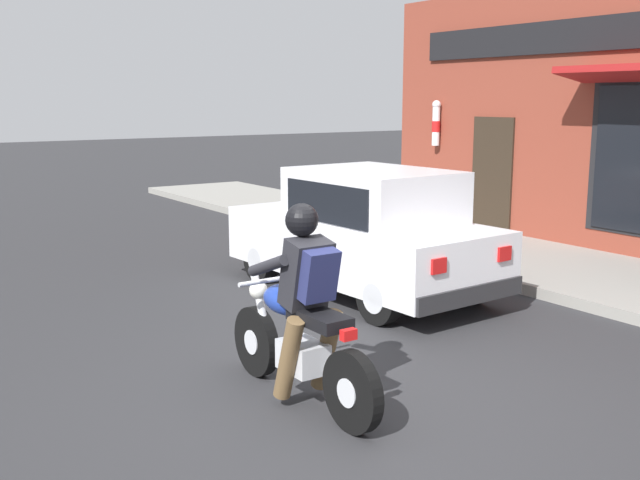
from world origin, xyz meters
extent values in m
plane|color=#2B2B2D|center=(0.00, 0.00, 0.00)|extent=(80.00, 80.00, 0.00)
cube|color=gray|center=(5.15, 3.00, 0.07)|extent=(2.60, 22.00, 0.14)
cube|color=#2D2319|center=(6.43, 4.55, 1.05)|extent=(0.04, 0.90, 2.10)
cylinder|color=white|center=(6.35, 5.91, 1.90)|extent=(0.14, 0.14, 0.70)
cylinder|color=red|center=(6.35, 5.91, 1.90)|extent=(0.15, 0.15, 0.20)
sphere|color=silver|center=(6.35, 5.91, 2.30)|extent=(0.16, 0.16, 0.16)
cylinder|color=black|center=(-0.24, 1.05, 0.31)|extent=(0.10, 0.62, 0.62)
cylinder|color=silver|center=(-0.24, 1.05, 0.31)|extent=(0.12, 0.22, 0.22)
cylinder|color=black|center=(-0.23, -0.35, 0.31)|extent=(0.10, 0.62, 0.62)
cylinder|color=silver|center=(-0.23, -0.35, 0.31)|extent=(0.12, 0.22, 0.22)
cube|color=silver|center=(-0.24, 0.30, 0.39)|extent=(0.28, 0.40, 0.24)
ellipsoid|color=#1E3899|center=(-0.24, 0.55, 0.80)|extent=(0.30, 0.52, 0.24)
cube|color=black|center=(-0.24, 0.07, 0.76)|extent=(0.26, 0.56, 0.10)
cylinder|color=silver|center=(-0.24, 0.95, 0.62)|extent=(0.07, 0.33, 0.68)
cylinder|color=silver|center=(-0.24, 0.83, 0.91)|extent=(0.56, 0.04, 0.04)
sphere|color=silver|center=(-0.24, 1.00, 0.79)|extent=(0.16, 0.16, 0.16)
cylinder|color=silver|center=(-0.08, -0.10, 0.29)|extent=(0.08, 0.55, 0.08)
cube|color=red|center=(-0.23, -0.30, 0.73)|extent=(0.12, 0.06, 0.08)
cylinder|color=brown|center=(-0.42, 0.23, 0.43)|extent=(0.14, 0.35, 0.71)
cylinder|color=brown|center=(-0.06, 0.23, 0.43)|extent=(0.14, 0.35, 0.71)
cube|color=#232328|center=(-0.24, 0.25, 1.08)|extent=(0.34, 0.33, 0.57)
cylinder|color=#232328|center=(-0.44, 0.49, 1.12)|extent=(0.09, 0.52, 0.26)
cylinder|color=#232328|center=(-0.04, 0.49, 1.12)|extent=(0.09, 0.52, 0.26)
sphere|color=black|center=(-0.24, 0.31, 1.49)|extent=(0.26, 0.26, 0.26)
cube|color=navy|center=(-0.24, 0.09, 1.10)|extent=(0.28, 0.24, 0.42)
cylinder|color=black|center=(1.50, 4.02, 0.30)|extent=(0.21, 0.61, 0.60)
cylinder|color=silver|center=(1.50, 4.02, 0.30)|extent=(0.21, 0.34, 0.33)
cylinder|color=black|center=(2.94, 4.08, 0.30)|extent=(0.21, 0.61, 0.60)
cylinder|color=silver|center=(2.94, 4.08, 0.30)|extent=(0.21, 0.34, 0.33)
cylinder|color=black|center=(1.60, 1.62, 0.30)|extent=(0.21, 0.61, 0.60)
cylinder|color=silver|center=(1.60, 1.62, 0.30)|extent=(0.21, 0.34, 0.33)
cylinder|color=black|center=(3.04, 1.68, 0.30)|extent=(0.21, 0.61, 0.60)
cylinder|color=silver|center=(3.04, 1.68, 0.30)|extent=(0.21, 0.34, 0.33)
cube|color=silver|center=(2.27, 2.85, 0.60)|extent=(1.80, 3.77, 0.70)
cube|color=silver|center=(2.28, 2.60, 1.24)|extent=(1.52, 1.96, 0.66)
cube|color=black|center=(2.24, 3.47, 1.19)|extent=(1.34, 0.40, 0.51)
cube|color=black|center=(1.55, 2.57, 1.22)|extent=(0.10, 1.52, 0.46)
cube|color=black|center=(3.00, 2.63, 1.22)|extent=(0.10, 1.52, 0.46)
cube|color=silver|center=(1.68, 4.69, 0.72)|extent=(0.24, 0.05, 0.14)
cube|color=red|center=(1.84, 0.97, 0.74)|extent=(0.20, 0.05, 0.16)
cube|color=silver|center=(2.70, 4.73, 0.72)|extent=(0.24, 0.05, 0.14)
cube|color=red|center=(2.86, 1.01, 0.74)|extent=(0.20, 0.05, 0.16)
cube|color=#28282B|center=(2.19, 4.68, 0.35)|extent=(1.61, 0.19, 0.20)
cube|color=#28282B|center=(2.35, 1.02, 0.35)|extent=(1.61, 0.19, 0.20)
camera|label=1|loc=(-3.32, -4.47, 2.41)|focal=42.00mm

